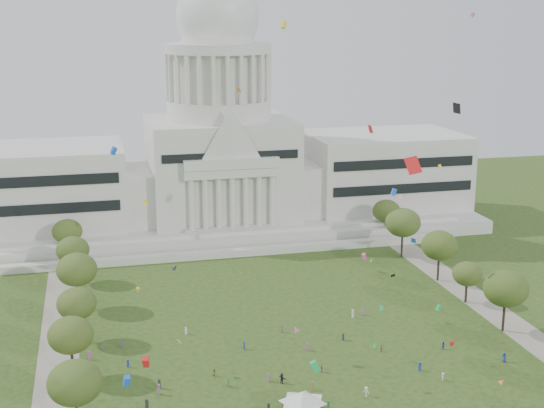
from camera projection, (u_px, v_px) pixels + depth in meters
The scene contains 26 objects.
ground at pixel (332, 393), 135.53m from camera, with size 400.00×400.00×0.00m, color #2E4316.
capitol at pixel (220, 157), 237.10m from camera, with size 160.00×64.50×91.30m.
path_left at pixel (59, 350), 152.73m from camera, with size 8.00×160.00×0.04m, color gray.
path_right at pixel (489, 308), 174.84m from camera, with size 8.00×160.00×0.04m, color gray.
row_tree_l_1 at pixel (75, 383), 120.40m from camera, with size 8.86×8.86×12.59m.
row_tree_l_2 at pixel (71, 335), 139.38m from camera, with size 8.42×8.42×11.97m.
row_tree_r_2 at pixel (506, 289), 159.77m from camera, with size 9.55×9.55×13.58m.
row_tree_l_3 at pixel (76, 304), 155.32m from camera, with size 8.12×8.12×11.55m.
row_tree_r_3 at pixel (467, 274), 176.52m from camera, with size 7.01×7.01×9.98m.
row_tree_l_4 at pixel (77, 270), 172.46m from camera, with size 9.29×9.29×13.21m.
row_tree_r_4 at pixel (440, 246), 190.71m from camera, with size 9.19×9.19×13.06m.
row_tree_l_5 at pixel (73, 250), 189.95m from camera, with size 8.33×8.33×11.85m.
row_tree_r_5 at pixel (403, 223), 209.25m from camera, with size 9.82×9.82×13.96m.
row_tree_l_6 at pixel (67, 231), 206.69m from camera, with size 8.19×8.19×11.64m.
row_tree_r_6 at pixel (386, 211), 227.06m from camera, with size 8.42×8.42×11.97m.
event_tent at pixel (303, 397), 126.92m from camera, with size 10.91×10.91×4.68m.
person_0 at pixel (504, 357), 147.52m from camera, with size 0.94×0.61×1.92m, color navy.
person_2 at pixel (444, 345), 153.06m from camera, with size 0.82×0.50×1.68m, color navy.
person_3 at pixel (366, 391), 134.24m from camera, with size 1.20×0.62×1.85m, color silver.
person_4 at pixel (322, 368), 143.33m from camera, with size 0.93×0.51×1.59m, color #994C8C.
person_5 at pixel (282, 378), 138.92m from camera, with size 1.85×0.73×1.99m, color #26262B.
person_8 at pixel (214, 372), 141.81m from camera, with size 0.72×0.45×1.49m, color olive.
person_9 at pixel (443, 377), 139.99m from camera, with size 1.04×0.54×1.61m, color silver.
person_10 at pixel (381, 349), 151.99m from camera, with size 0.79×0.43×1.36m, color olive.
distant_crowd at pixel (228, 364), 144.77m from camera, with size 61.60×38.22×1.95m.
kite_swarm at pixel (330, 229), 135.66m from camera, with size 76.81×97.48×63.16m.
Camera 1 is at (-39.64, -117.10, 65.97)m, focal length 50.00 mm.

